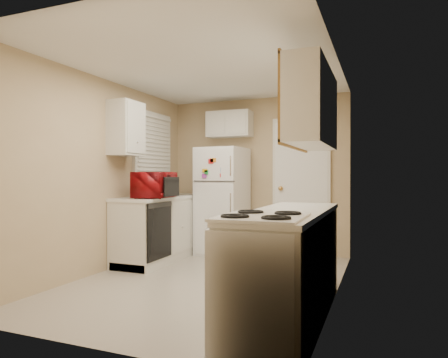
% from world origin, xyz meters
% --- Properties ---
extents(floor, '(3.80, 3.80, 0.00)m').
position_xyz_m(floor, '(0.00, 0.00, 0.00)').
color(floor, beige).
rests_on(floor, ground).
extents(ceiling, '(3.80, 3.80, 0.00)m').
position_xyz_m(ceiling, '(0.00, 0.00, 2.40)').
color(ceiling, white).
rests_on(ceiling, floor).
extents(wall_left, '(3.80, 3.80, 0.00)m').
position_xyz_m(wall_left, '(-1.40, 0.00, 1.20)').
color(wall_left, tan).
rests_on(wall_left, floor).
extents(wall_right, '(3.80, 3.80, 0.00)m').
position_xyz_m(wall_right, '(1.40, 0.00, 1.20)').
color(wall_right, tan).
rests_on(wall_right, floor).
extents(wall_back, '(2.80, 2.80, 0.00)m').
position_xyz_m(wall_back, '(0.00, 1.90, 1.20)').
color(wall_back, tan).
rests_on(wall_back, floor).
extents(wall_front, '(2.80, 2.80, 0.00)m').
position_xyz_m(wall_front, '(0.00, -1.90, 1.20)').
color(wall_front, tan).
rests_on(wall_front, floor).
extents(left_counter, '(0.60, 1.80, 0.90)m').
position_xyz_m(left_counter, '(-1.10, 0.90, 0.45)').
color(left_counter, silver).
rests_on(left_counter, floor).
extents(dishwasher, '(0.03, 0.58, 0.72)m').
position_xyz_m(dishwasher, '(-0.81, 0.30, 0.49)').
color(dishwasher, black).
rests_on(dishwasher, floor).
extents(sink, '(0.54, 0.74, 0.16)m').
position_xyz_m(sink, '(-1.10, 1.05, 0.86)').
color(sink, gray).
rests_on(sink, left_counter).
extents(microwave, '(0.66, 0.44, 0.41)m').
position_xyz_m(microwave, '(-0.94, 0.40, 1.05)').
color(microwave, maroon).
rests_on(microwave, left_counter).
extents(soap_bottle, '(0.09, 0.09, 0.16)m').
position_xyz_m(soap_bottle, '(-1.15, 1.37, 1.00)').
color(soap_bottle, white).
rests_on(soap_bottle, left_counter).
extents(window_blinds, '(0.10, 0.98, 1.08)m').
position_xyz_m(window_blinds, '(-1.36, 1.05, 1.60)').
color(window_blinds, silver).
rests_on(window_blinds, wall_left).
extents(upper_cabinet_left, '(0.30, 0.45, 0.70)m').
position_xyz_m(upper_cabinet_left, '(-1.25, 0.22, 1.80)').
color(upper_cabinet_left, silver).
rests_on(upper_cabinet_left, wall_left).
extents(refrigerator, '(0.71, 0.69, 1.61)m').
position_xyz_m(refrigerator, '(-0.43, 1.52, 0.81)').
color(refrigerator, white).
rests_on(refrigerator, floor).
extents(cabinet_over_fridge, '(0.70, 0.30, 0.40)m').
position_xyz_m(cabinet_over_fridge, '(-0.40, 1.75, 2.00)').
color(cabinet_over_fridge, silver).
rests_on(cabinet_over_fridge, wall_back).
extents(interior_door, '(0.86, 0.06, 2.08)m').
position_xyz_m(interior_door, '(0.70, 1.86, 1.02)').
color(interior_door, white).
rests_on(interior_door, floor).
extents(right_counter, '(0.60, 2.00, 0.90)m').
position_xyz_m(right_counter, '(1.10, -0.80, 0.45)').
color(right_counter, silver).
rests_on(right_counter, floor).
extents(stove, '(0.59, 0.72, 0.85)m').
position_xyz_m(stove, '(1.06, -1.45, 0.43)').
color(stove, white).
rests_on(stove, floor).
extents(upper_cabinet_right, '(0.30, 1.20, 0.70)m').
position_xyz_m(upper_cabinet_right, '(1.25, -0.50, 1.80)').
color(upper_cabinet_right, silver).
rests_on(upper_cabinet_right, wall_right).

